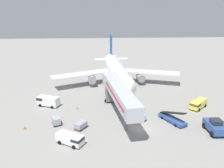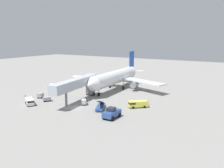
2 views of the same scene
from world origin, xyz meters
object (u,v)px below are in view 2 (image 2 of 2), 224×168
pushback_tug (112,113)px  service_van_mid_center (30,101)px  safety_cone_bravo (65,93)px  baggage_cart_far_left (84,102)px  airplane_at_gate (116,77)px  service_van_mid_left (137,104)px  baggage_cart_outer_right (47,99)px  ground_crew_worker_foreground (148,102)px  service_van_far_right (54,87)px  jet_bridge (78,84)px  safety_cone_alpha (25,95)px  belt_loader_truck (100,106)px  baggage_cart_near_left (41,95)px

pushback_tug → service_van_mid_center: 26.62m
pushback_tug → safety_cone_bravo: 29.51m
pushback_tug → baggage_cart_far_left: (-13.11, 5.91, -0.45)m
airplane_at_gate → safety_cone_bravo: airplane_at_gate is taller
baggage_cart_far_left → service_van_mid_left: bearing=20.3°
baggage_cart_outer_right → ground_crew_worker_foreground: size_ratio=1.65×
service_van_far_right → service_van_mid_left: bearing=-6.0°
jet_bridge → baggage_cart_outer_right: 10.57m
pushback_tug → airplane_at_gate: bearing=118.3°
service_van_mid_center → jet_bridge: bearing=49.9°
safety_cone_bravo → safety_cone_alpha: bearing=-136.1°
belt_loader_truck → baggage_cart_near_left: bearing=179.5°
ground_crew_worker_foreground → safety_cone_bravo: ground_crew_worker_foreground is taller
airplane_at_gate → baggage_cart_outer_right: (-9.24, -26.43, -3.85)m
baggage_cart_outer_right → safety_cone_bravo: bearing=98.0°
baggage_cart_far_left → baggage_cart_near_left: bearing=-177.3°
belt_loader_truck → baggage_cart_outer_right: belt_loader_truck is taller
jet_bridge → belt_loader_truck: bearing=-18.8°
airplane_at_gate → baggage_cart_far_left: airplane_at_gate is taller
baggage_cart_far_left → baggage_cart_near_left: size_ratio=1.09×
service_van_mid_center → safety_cone_bravo: service_van_mid_center is taller
jet_bridge → baggage_cart_near_left: jet_bridge is taller
service_van_mid_left → ground_crew_worker_foreground: size_ratio=3.17×
ground_crew_worker_foreground → baggage_cart_far_left: bearing=-148.4°
pushback_tug → baggage_cart_near_left: (-30.10, 5.09, -0.43)m
baggage_cart_far_left → safety_cone_alpha: 22.97m
service_van_mid_center → ground_crew_worker_foreground: service_van_mid_center is taller
pushback_tug → baggage_cart_outer_right: pushback_tug is taller
airplane_at_gate → service_van_mid_center: (-10.62, -31.83, -3.57)m
baggage_cart_near_left → safety_cone_alpha: 6.04m
jet_bridge → ground_crew_worker_foreground: bearing=19.6°
baggage_cart_far_left → safety_cone_bravo: (-13.42, 6.98, -0.55)m
belt_loader_truck → service_van_mid_center: (-19.96, -7.19, 0.29)m
baggage_cart_far_left → safety_cone_alpha: baggage_cart_far_left is taller
service_van_mid_center → baggage_cart_far_left: service_van_mid_center is taller
service_van_mid_left → safety_cone_alpha: bearing=-168.6°
jet_bridge → service_van_mid_center: bearing=-130.1°
pushback_tug → belt_loader_truck: (-6.56, 4.87, -0.54)m
service_van_mid_center → belt_loader_truck: bearing=19.8°
baggage_cart_near_left → baggage_cart_far_left: bearing=2.7°
pushback_tug → baggage_cart_far_left: bearing=155.7°
service_van_far_right → safety_cone_bravo: (7.11, -2.13, -1.03)m
baggage_cart_near_left → safety_cone_alpha: (-5.87, -1.31, -0.50)m
baggage_cart_outer_right → safety_cone_alpha: bearing=176.3°
airplane_at_gate → safety_cone_alpha: (-20.07, -25.72, -4.25)m
airplane_at_gate → baggage_cart_far_left: (2.79, -23.60, -3.78)m
service_van_far_right → ground_crew_worker_foreground: 36.53m
pushback_tug → service_van_mid_left: pushback_tug is taller
pushback_tug → service_van_mid_center: (-26.52, -2.32, -0.24)m
airplane_at_gate → service_van_mid_center: bearing=-108.5°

